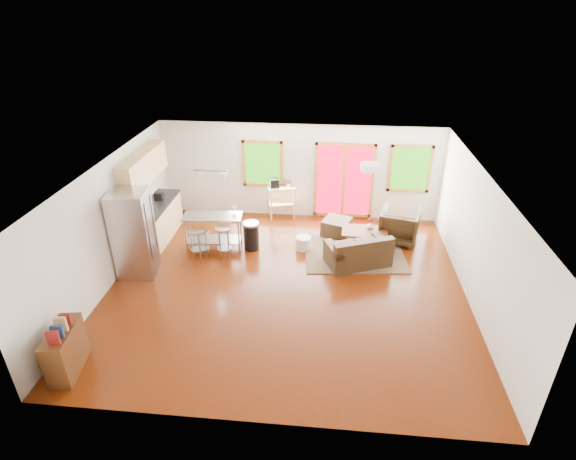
# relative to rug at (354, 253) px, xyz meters

# --- Properties ---
(floor) EXTENTS (7.50, 7.00, 0.02)m
(floor) POSITION_rel_rug_xyz_m (-1.49, -1.50, -0.02)
(floor) COLOR #3D1303
(floor) RESTS_ON ground
(ceiling) EXTENTS (7.50, 7.00, 0.02)m
(ceiling) POSITION_rel_rug_xyz_m (-1.49, -1.50, 2.60)
(ceiling) COLOR white
(ceiling) RESTS_ON ground
(back_wall) EXTENTS (7.50, 0.02, 2.60)m
(back_wall) POSITION_rel_rug_xyz_m (-1.49, 2.01, 1.29)
(back_wall) COLOR silver
(back_wall) RESTS_ON ground
(left_wall) EXTENTS (0.02, 7.00, 2.60)m
(left_wall) POSITION_rel_rug_xyz_m (-5.25, -1.50, 1.29)
(left_wall) COLOR silver
(left_wall) RESTS_ON ground
(right_wall) EXTENTS (0.02, 7.00, 2.60)m
(right_wall) POSITION_rel_rug_xyz_m (2.27, -1.50, 1.29)
(right_wall) COLOR silver
(right_wall) RESTS_ON ground
(front_wall) EXTENTS (7.50, 0.02, 2.60)m
(front_wall) POSITION_rel_rug_xyz_m (-1.49, -5.01, 1.29)
(front_wall) COLOR silver
(front_wall) RESTS_ON ground
(window_left) EXTENTS (1.10, 0.05, 1.30)m
(window_left) POSITION_rel_rug_xyz_m (-2.49, 1.96, 1.49)
(window_left) COLOR #205F0C
(window_left) RESTS_ON back_wall
(french_doors) EXTENTS (1.60, 0.05, 2.10)m
(french_doors) POSITION_rel_rug_xyz_m (-0.29, 1.96, 1.09)
(french_doors) COLOR #C5001D
(french_doors) RESTS_ON back_wall
(window_right) EXTENTS (1.10, 0.05, 1.30)m
(window_right) POSITION_rel_rug_xyz_m (1.41, 1.96, 1.49)
(window_right) COLOR #205F0C
(window_right) RESTS_ON back_wall
(rug) EXTENTS (2.53, 2.04, 0.02)m
(rug) POSITION_rel_rug_xyz_m (0.00, 0.00, 0.00)
(rug) COLOR #435638
(rug) RESTS_ON floor
(loveseat) EXTENTS (1.60, 1.26, 0.75)m
(loveseat) POSITION_rel_rug_xyz_m (0.07, -0.48, 0.28)
(loveseat) COLOR black
(loveseat) RESTS_ON floor
(coffee_table) EXTENTS (1.13, 0.71, 0.44)m
(coffee_table) POSITION_rel_rug_xyz_m (0.25, 0.37, 0.37)
(coffee_table) COLOR #3D1F0C
(coffee_table) RESTS_ON floor
(armchair) EXTENTS (1.09, 1.05, 0.94)m
(armchair) POSITION_rel_rug_xyz_m (1.12, 0.78, 0.46)
(armchair) COLOR black
(armchair) RESTS_ON floor
(ottoman) EXTENTS (0.83, 0.83, 0.43)m
(ottoman) POSITION_rel_rug_xyz_m (-0.43, 0.93, 0.20)
(ottoman) COLOR black
(ottoman) RESTS_ON floor
(pouf) EXTENTS (0.39, 0.39, 0.32)m
(pouf) POSITION_rel_rug_xyz_m (-1.24, 0.11, 0.15)
(pouf) COLOR white
(pouf) RESTS_ON floor
(vase) EXTENTS (0.21, 0.22, 0.31)m
(vase) POSITION_rel_rug_xyz_m (0.38, 0.55, 0.50)
(vase) COLOR silver
(vase) RESTS_ON coffee_table
(cabinets) EXTENTS (0.64, 2.24, 2.30)m
(cabinets) POSITION_rel_rug_xyz_m (-4.97, 0.20, 0.92)
(cabinets) COLOR tan
(cabinets) RESTS_ON floor
(refrigerator) EXTENTS (0.88, 0.86, 1.95)m
(refrigerator) POSITION_rel_rug_xyz_m (-4.83, -1.27, 0.96)
(refrigerator) COLOR #B7BABC
(refrigerator) RESTS_ON floor
(island) EXTENTS (1.43, 0.67, 0.88)m
(island) POSITION_rel_rug_xyz_m (-3.41, -0.05, 0.60)
(island) COLOR #B7BABC
(island) RESTS_ON floor
(cup) EXTENTS (0.13, 0.11, 0.12)m
(cup) POSITION_rel_rug_xyz_m (-2.94, 0.20, 1.00)
(cup) COLOR white
(cup) RESTS_ON island
(bar_stool_a) EXTENTS (0.35, 0.35, 0.73)m
(bar_stool_a) POSITION_rel_rug_xyz_m (-3.70, -0.54, 0.53)
(bar_stool_a) COLOR #B7BABC
(bar_stool_a) RESTS_ON floor
(bar_stool_b) EXTENTS (0.34, 0.34, 0.66)m
(bar_stool_b) POSITION_rel_rug_xyz_m (-3.59, -0.43, 0.48)
(bar_stool_b) COLOR #B7BABC
(bar_stool_b) RESTS_ON floor
(bar_stool_c) EXTENTS (0.47, 0.47, 0.79)m
(bar_stool_c) POSITION_rel_rug_xyz_m (-3.07, -0.45, 0.57)
(bar_stool_c) COLOR #B7BABC
(bar_stool_c) RESTS_ON floor
(trash_can) EXTENTS (0.42, 0.42, 0.71)m
(trash_can) POSITION_rel_rug_xyz_m (-2.50, 0.00, 0.35)
(trash_can) COLOR black
(trash_can) RESTS_ON floor
(kitchen_cart) EXTENTS (0.85, 0.67, 1.14)m
(kitchen_cart) POSITION_rel_rug_xyz_m (-1.99, 1.84, 0.77)
(kitchen_cart) COLOR tan
(kitchen_cart) RESTS_ON floor
(bookshelf) EXTENTS (0.50, 0.97, 1.09)m
(bookshelf) POSITION_rel_rug_xyz_m (-4.83, -4.27, 0.42)
(bookshelf) COLOR #3D1F0C
(bookshelf) RESTS_ON floor
(ceiling_flush) EXTENTS (0.35, 0.35, 0.12)m
(ceiling_flush) POSITION_rel_rug_xyz_m (0.11, -0.90, 2.52)
(ceiling_flush) COLOR white
(ceiling_flush) RESTS_ON ceiling
(pendant_light) EXTENTS (0.80, 0.18, 0.79)m
(pendant_light) POSITION_rel_rug_xyz_m (-3.39, -0.00, 1.89)
(pendant_light) COLOR gray
(pendant_light) RESTS_ON ceiling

